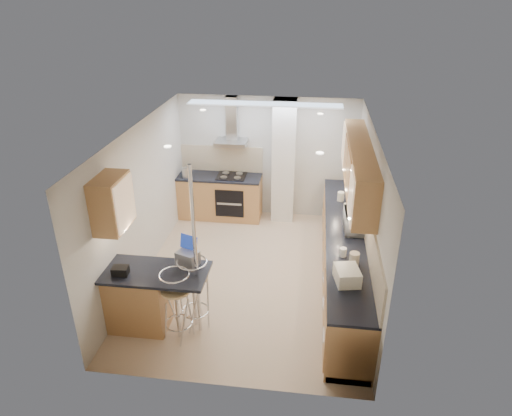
# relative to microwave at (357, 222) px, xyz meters

# --- Properties ---
(ground) EXTENTS (4.80, 4.80, 0.00)m
(ground) POSITION_rel_microwave_xyz_m (-1.66, -0.11, -1.08)
(ground) COLOR beige
(ground) RESTS_ON ground
(room_shell) EXTENTS (3.64, 4.84, 2.51)m
(room_shell) POSITION_rel_microwave_xyz_m (-1.33, 0.27, 0.47)
(room_shell) COLOR silver
(room_shell) RESTS_ON ground
(right_counter) EXTENTS (0.63, 4.40, 0.92)m
(right_counter) POSITION_rel_microwave_xyz_m (-0.16, -0.11, -0.61)
(right_counter) COLOR #BA864A
(right_counter) RESTS_ON ground
(back_counter) EXTENTS (1.70, 0.63, 0.92)m
(back_counter) POSITION_rel_microwave_xyz_m (-2.61, 1.99, -0.61)
(back_counter) COLOR #BA864A
(back_counter) RESTS_ON ground
(peninsula) EXTENTS (1.47, 0.72, 0.94)m
(peninsula) POSITION_rel_microwave_xyz_m (-2.78, -1.56, -0.60)
(peninsula) COLOR #BA864A
(peninsula) RESTS_ON ground
(microwave) EXTENTS (0.40, 0.57, 0.31)m
(microwave) POSITION_rel_microwave_xyz_m (0.00, 0.00, 0.00)
(microwave) COLOR white
(microwave) RESTS_ON right_counter
(laptop) EXTENTS (0.34, 0.30, 0.20)m
(laptop) POSITION_rel_microwave_xyz_m (-2.37, -1.33, -0.04)
(laptop) COLOR #94979C
(laptop) RESTS_ON peninsula
(bag) EXTENTS (0.23, 0.18, 0.11)m
(bag) POSITION_rel_microwave_xyz_m (-3.19, -1.69, -0.08)
(bag) COLOR black
(bag) RESTS_ON peninsula
(bar_stool_near) EXTENTS (0.45, 0.45, 1.05)m
(bar_stool_near) POSITION_rel_microwave_xyz_m (-2.44, -1.73, -0.55)
(bar_stool_near) COLOR tan
(bar_stool_near) RESTS_ON ground
(bar_stool_end) EXTENTS (0.61, 0.61, 1.08)m
(bar_stool_end) POSITION_rel_microwave_xyz_m (-2.28, -1.45, -0.54)
(bar_stool_end) COLOR tan
(bar_stool_end) RESTS_ON ground
(jar_a) EXTENTS (0.14, 0.14, 0.17)m
(jar_a) POSITION_rel_microwave_xyz_m (-0.20, 1.10, -0.07)
(jar_a) COLOR #EDE7CD
(jar_a) RESTS_ON right_counter
(jar_b) EXTENTS (0.14, 0.14, 0.16)m
(jar_b) POSITION_rel_microwave_xyz_m (-0.12, 0.62, -0.07)
(jar_b) COLOR #EDE7CD
(jar_b) RESTS_ON right_counter
(jar_c) EXTENTS (0.16, 0.16, 0.19)m
(jar_c) POSITION_rel_microwave_xyz_m (-0.10, -1.01, -0.06)
(jar_c) COLOR beige
(jar_c) RESTS_ON right_counter
(jar_d) EXTENTS (0.13, 0.13, 0.13)m
(jar_d) POSITION_rel_microwave_xyz_m (-0.24, -0.81, -0.09)
(jar_d) COLOR white
(jar_d) RESTS_ON right_counter
(bread_bin) EXTENTS (0.36, 0.42, 0.20)m
(bread_bin) POSITION_rel_microwave_xyz_m (-0.21, -1.44, -0.06)
(bread_bin) COLOR #EDE7CD
(bread_bin) RESTS_ON right_counter
(kettle) EXTENTS (0.16, 0.16, 0.20)m
(kettle) POSITION_rel_microwave_xyz_m (-3.26, 1.83, -0.06)
(kettle) COLOR #ACAFB1
(kettle) RESTS_ON back_counter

